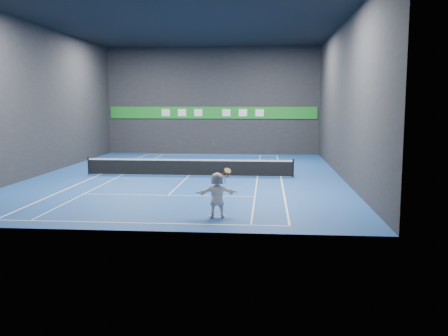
# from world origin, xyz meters

# --- Properties ---
(ground) EXTENTS (26.00, 26.00, 0.00)m
(ground) POSITION_xyz_m (0.00, 0.00, 0.00)
(ground) COLOR navy
(ground) RESTS_ON ground
(ceiling) EXTENTS (26.00, 26.00, 0.00)m
(ceiling) POSITION_xyz_m (0.00, 0.00, 9.00)
(ceiling) COLOR black
(ceiling) RESTS_ON ground
(wall_back) EXTENTS (18.00, 0.10, 9.00)m
(wall_back) POSITION_xyz_m (0.00, 13.00, 4.50)
(wall_back) COLOR #242426
(wall_back) RESTS_ON ground
(wall_front) EXTENTS (18.00, 0.10, 9.00)m
(wall_front) POSITION_xyz_m (0.00, -13.00, 4.50)
(wall_front) COLOR #242426
(wall_front) RESTS_ON ground
(wall_left) EXTENTS (0.10, 26.00, 9.00)m
(wall_left) POSITION_xyz_m (-9.00, 0.00, 4.50)
(wall_left) COLOR #242426
(wall_left) RESTS_ON ground
(wall_right) EXTENTS (0.10, 26.00, 9.00)m
(wall_right) POSITION_xyz_m (9.00, 0.00, 4.50)
(wall_right) COLOR #242426
(wall_right) RESTS_ON ground
(baseline_near) EXTENTS (10.98, 0.08, 0.01)m
(baseline_near) POSITION_xyz_m (0.00, -11.89, 0.00)
(baseline_near) COLOR white
(baseline_near) RESTS_ON ground
(baseline_far) EXTENTS (10.98, 0.08, 0.01)m
(baseline_far) POSITION_xyz_m (0.00, 11.89, 0.00)
(baseline_far) COLOR white
(baseline_far) RESTS_ON ground
(sideline_doubles_left) EXTENTS (0.08, 23.78, 0.01)m
(sideline_doubles_left) POSITION_xyz_m (-5.49, 0.00, 0.00)
(sideline_doubles_left) COLOR white
(sideline_doubles_left) RESTS_ON ground
(sideline_doubles_right) EXTENTS (0.08, 23.78, 0.01)m
(sideline_doubles_right) POSITION_xyz_m (5.49, 0.00, 0.00)
(sideline_doubles_right) COLOR white
(sideline_doubles_right) RESTS_ON ground
(sideline_singles_left) EXTENTS (0.06, 23.78, 0.01)m
(sideline_singles_left) POSITION_xyz_m (-4.11, 0.00, 0.00)
(sideline_singles_left) COLOR white
(sideline_singles_left) RESTS_ON ground
(sideline_singles_right) EXTENTS (0.06, 23.78, 0.01)m
(sideline_singles_right) POSITION_xyz_m (4.11, 0.00, 0.00)
(sideline_singles_right) COLOR white
(sideline_singles_right) RESTS_ON ground
(service_line_near) EXTENTS (8.23, 0.06, 0.01)m
(service_line_near) POSITION_xyz_m (0.00, -6.40, 0.00)
(service_line_near) COLOR white
(service_line_near) RESTS_ON ground
(service_line_far) EXTENTS (8.23, 0.06, 0.01)m
(service_line_far) POSITION_xyz_m (0.00, 6.40, 0.00)
(service_line_far) COLOR white
(service_line_far) RESTS_ON ground
(center_service_line) EXTENTS (0.06, 12.80, 0.01)m
(center_service_line) POSITION_xyz_m (0.00, 0.00, 0.00)
(center_service_line) COLOR white
(center_service_line) RESTS_ON ground
(player) EXTENTS (1.70, 0.88, 1.75)m
(player) POSITION_xyz_m (2.77, -10.75, 0.88)
(player) COLOR white
(player) RESTS_ON ground
(tennis_ball) EXTENTS (0.07, 0.07, 0.07)m
(tennis_ball) POSITION_xyz_m (2.64, -10.68, 2.81)
(tennis_ball) COLOR yellow
(tennis_ball) RESTS_ON player
(tennis_net) EXTENTS (12.50, 0.10, 1.07)m
(tennis_net) POSITION_xyz_m (0.00, 0.00, 0.54)
(tennis_net) COLOR black
(tennis_net) RESTS_ON ground
(sponsor_banner) EXTENTS (17.64, 0.11, 1.00)m
(sponsor_banner) POSITION_xyz_m (0.00, 12.93, 3.50)
(sponsor_banner) COLOR #1C8125
(sponsor_banner) RESTS_ON wall_back
(tennis_racket) EXTENTS (0.45, 0.34, 0.66)m
(tennis_racket) POSITION_xyz_m (3.11, -10.70, 1.64)
(tennis_racket) COLOR red
(tennis_racket) RESTS_ON player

